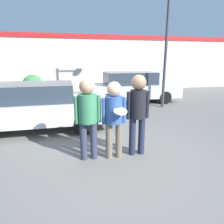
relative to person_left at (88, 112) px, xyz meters
The scene contains 9 objects.
ground_plane 1.24m from the person_left, ahead, with size 56.00×56.00×0.00m, color #66635E.
storefront_building 9.93m from the person_left, 86.27° to the left, with size 24.00×0.22×3.73m.
person_left is the anchor object (origin of this frame).
person_middle_with_frisbee 0.56m from the person_left, ahead, with size 0.53×0.58×1.69m.
person_right 1.10m from the person_left, ahead, with size 0.52×0.35×1.82m.
parked_car_near 2.72m from the person_left, 119.69° to the left, with size 4.53×1.89×1.43m.
parked_car_far 6.26m from the person_left, 63.45° to the left, with size 4.75×1.79×1.52m.
street_lamp 6.65m from the person_left, 45.59° to the left, with size 1.53×0.35×6.92m.
shrub 9.40m from the person_left, 104.83° to the left, with size 1.22×1.22×1.22m.
Camera 1 is at (-1.05, -4.07, 2.13)m, focal length 32.00 mm.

